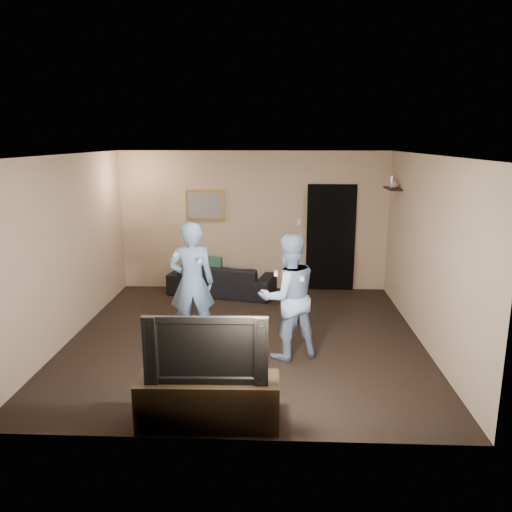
{
  "coord_description": "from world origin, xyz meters",
  "views": [
    {
      "loc": [
        0.45,
        -6.73,
        2.81
      ],
      "look_at": [
        0.15,
        0.3,
        1.15
      ],
      "focal_mm": 35.0,
      "sensor_mm": 36.0,
      "label": 1
    }
  ],
  "objects_px": {
    "television": "(207,346)",
    "wii_player_right": "(288,297)",
    "sofa": "(222,279)",
    "wii_player_left": "(192,283)",
    "tv_console": "(208,401)"
  },
  "relations": [
    {
      "from": "sofa",
      "to": "wii_player_right",
      "type": "relative_size",
      "value": 1.16
    },
    {
      "from": "television",
      "to": "wii_player_left",
      "type": "distance_m",
      "value": 2.16
    },
    {
      "from": "sofa",
      "to": "wii_player_right",
      "type": "distance_m",
      "value": 2.96
    },
    {
      "from": "tv_console",
      "to": "wii_player_left",
      "type": "bearing_deg",
      "value": 102.2
    },
    {
      "from": "wii_player_right",
      "to": "tv_console",
      "type": "bearing_deg",
      "value": -116.34
    },
    {
      "from": "wii_player_right",
      "to": "television",
      "type": "bearing_deg",
      "value": -116.34
    },
    {
      "from": "television",
      "to": "wii_player_right",
      "type": "relative_size",
      "value": 0.72
    },
    {
      "from": "wii_player_left",
      "to": "wii_player_right",
      "type": "xyz_separation_m",
      "value": [
        1.33,
        -0.45,
        -0.04
      ]
    },
    {
      "from": "television",
      "to": "wii_player_right",
      "type": "bearing_deg",
      "value": 62.33
    },
    {
      "from": "television",
      "to": "sofa",
      "type": "bearing_deg",
      "value": 93.19
    },
    {
      "from": "sofa",
      "to": "television",
      "type": "bearing_deg",
      "value": 106.9
    },
    {
      "from": "tv_console",
      "to": "sofa",
      "type": "bearing_deg",
      "value": 93.19
    },
    {
      "from": "tv_console",
      "to": "television",
      "type": "xyz_separation_m",
      "value": [
        -0.0,
        0.0,
        0.6
      ]
    },
    {
      "from": "television",
      "to": "wii_player_left",
      "type": "relative_size",
      "value": 0.69
    },
    {
      "from": "tv_console",
      "to": "wii_player_left",
      "type": "xyz_separation_m",
      "value": [
        -0.51,
        2.1,
        0.61
      ]
    }
  ]
}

